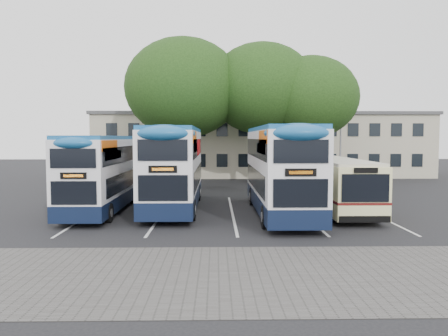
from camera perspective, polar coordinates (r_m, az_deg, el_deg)
The scene contains 12 objects.
ground at distance 17.81m, azimuth 13.98°, elevation -8.41°, with size 120.00×120.00×0.00m, color black.
paving_strip at distance 12.65m, azimuth 11.03°, elevation -13.49°, with size 40.00×6.00×0.01m, color #595654.
bay_lines at distance 22.13m, azimuth 1.08°, elevation -5.85°, with size 14.12×11.00×0.01m.
depot_building at distance 44.02m, azimuth 4.89°, elevation 3.16°, with size 32.40×8.40×6.20m.
lamp_post at distance 38.27m, azimuth 15.03°, elevation 5.80°, with size 0.25×1.05×9.06m.
tree_left at distance 34.89m, azimuth -5.30°, elevation 10.35°, with size 9.19×9.19×11.58m.
tree_mid at distance 35.24m, azimuth 4.96°, elevation 10.27°, with size 8.49×8.49×11.27m.
tree_right at distance 35.13m, azimuth 11.20°, elevation 9.04°, with size 7.52×7.52×10.13m.
bus_dd_left at distance 23.21m, azimuth -15.50°, elevation -0.24°, with size 2.25×9.31×3.87m.
bus_dd_mid at distance 23.27m, azimuth -6.46°, elevation 0.47°, with size 2.50×10.32×4.30m.
bus_dd_right at distance 21.60m, azimuth 7.34°, elevation 0.20°, with size 2.50×10.33×4.30m.
bus_single at distance 23.32m, azimuth 14.30°, elevation -1.70°, with size 2.30×9.03×2.69m.
Camera 1 is at (-4.58, -16.79, 3.79)m, focal length 35.00 mm.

